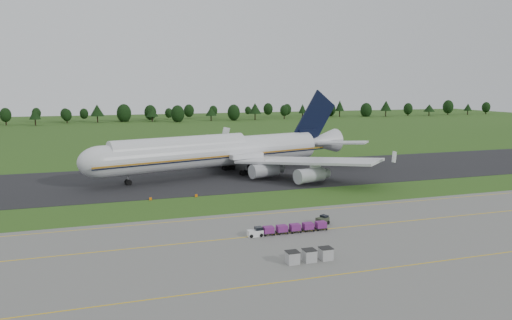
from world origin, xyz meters
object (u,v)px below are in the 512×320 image
object	(u,v)px
utility_cart	(322,221)
uld_row	(309,255)
aircraft	(221,151)
baggage_train	(287,229)
edge_markers	(174,197)

from	to	relation	value
utility_cart	uld_row	size ratio (longest dim) A/B	0.38
utility_cart	aircraft	bearing A→B (deg)	94.96
baggage_train	edge_markers	distance (m)	32.27
aircraft	utility_cart	bearing A→B (deg)	-85.04
baggage_train	utility_cart	distance (m)	7.99
baggage_train	edge_markers	xyz separation A→B (m)	(-13.05, 29.51, -0.51)
edge_markers	uld_row	bearing A→B (deg)	-75.13
aircraft	utility_cart	world-z (taller)	aircraft
uld_row	edge_markers	bearing A→B (deg)	104.87
baggage_train	uld_row	bearing A→B (deg)	-98.39
aircraft	edge_markers	bearing A→B (deg)	-124.17
aircraft	uld_row	bearing A→B (deg)	-94.31
utility_cart	edge_markers	world-z (taller)	utility_cart
baggage_train	utility_cart	xyz separation A→B (m)	(7.49, 2.78, -0.15)
uld_row	edge_markers	xyz separation A→B (m)	(-11.19, 42.14, -0.60)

